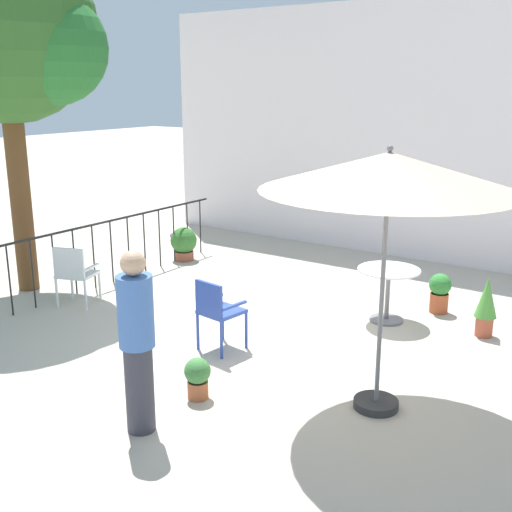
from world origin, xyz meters
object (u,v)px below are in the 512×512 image
shade_tree (8,29)px  potted_plant_0 (486,304)px  cafe_table_0 (388,285)px  patio_umbrella_0 (389,174)px  potted_plant_3 (183,243)px  patio_chair_1 (217,309)px  potted_plant_2 (198,377)px  standing_person (137,340)px  potted_plant_1 (440,291)px  patio_chair_0 (74,271)px

shade_tree → potted_plant_0: shade_tree is taller
cafe_table_0 → patio_umbrella_0: bearing=-69.3°
potted_plant_3 → patio_chair_1: bearing=-43.7°
patio_umbrella_0 → potted_plant_2: size_ratio=5.93×
patio_umbrella_0 → patio_chair_1: bearing=174.3°
potted_plant_3 → standing_person: size_ratio=0.35×
potted_plant_0 → potted_plant_3: (-5.46, 0.58, -0.10)m
patio_umbrella_0 → patio_chair_1: patio_umbrella_0 is taller
potted_plant_0 → standing_person: 4.54m
shade_tree → potted_plant_1: size_ratio=9.18×
patio_chair_1 → potted_plant_1: bearing=57.9°
potted_plant_3 → standing_person: (3.48, -4.64, 0.56)m
shade_tree → potted_plant_0: 7.45m
potted_plant_2 → cafe_table_0: bearing=77.1°
potted_plant_2 → patio_chair_1: bearing=118.1°
potted_plant_3 → cafe_table_0: bearing=-10.4°
standing_person → patio_umbrella_0: bearing=44.7°
cafe_table_0 → patio_chair_0: bearing=-153.1°
potted_plant_3 → potted_plant_2: bearing=-47.7°
potted_plant_2 → potted_plant_3: potted_plant_3 is taller
cafe_table_0 → potted_plant_2: size_ratio=1.90×
patio_chair_1 → potted_plant_2: bearing=-61.9°
standing_person → patio_chair_0: bearing=148.9°
cafe_table_0 → potted_plant_1: size_ratio=1.47×
cafe_table_0 → potted_plant_0: (1.23, 0.19, -0.09)m
patio_chair_0 → potted_plant_0: (5.11, 2.17, -0.10)m
shade_tree → patio_chair_1: bearing=-3.6°
patio_umbrella_0 → potted_plant_1: patio_umbrella_0 is taller
shade_tree → patio_chair_0: size_ratio=5.77×
shade_tree → patio_umbrella_0: size_ratio=2.01×
patio_umbrella_0 → shade_tree: bearing=175.6°
patio_chair_1 → potted_plant_2: size_ratio=2.04×
potted_plant_0 → potted_plant_1: size_ratio=1.38×
potted_plant_2 → standing_person: standing_person is taller
potted_plant_0 → potted_plant_2: size_ratio=1.79×
patio_umbrella_0 → patio_chair_0: size_ratio=2.88×
patio_chair_0 → potted_plant_1: 5.13m
shade_tree → potted_plant_1: bearing=24.5°
patio_chair_0 → shade_tree: bearing=172.5°
cafe_table_0 → potted_plant_3: bearing=169.6°
potted_plant_0 → potted_plant_1: bearing=145.3°
potted_plant_1 → potted_plant_3: potted_plant_3 is taller
patio_umbrella_0 → potted_plant_3: bearing=149.1°
potted_plant_2 → potted_plant_0: bearing=59.6°
shade_tree → cafe_table_0: shade_tree is taller
patio_chair_0 → patio_chair_1: 2.62m
patio_chair_0 → standing_person: standing_person is taller
patio_chair_0 → potted_plant_2: (3.18, -1.13, -0.29)m
patio_umbrella_0 → potted_plant_0: patio_umbrella_0 is taller
cafe_table_0 → patio_chair_1: bearing=-121.7°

